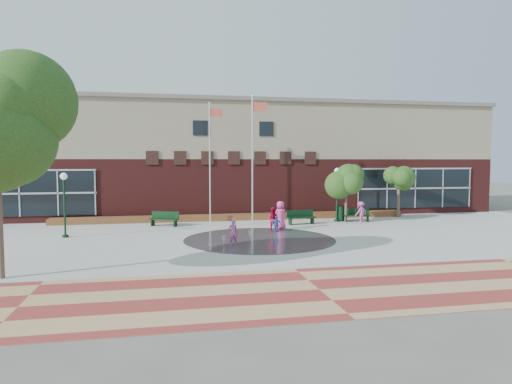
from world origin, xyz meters
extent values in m
plane|color=#666056|center=(0.00, 0.00, 0.00)|extent=(120.00, 120.00, 0.00)
cube|color=#A8A8A0|center=(0.00, 4.00, 0.00)|extent=(46.00, 18.00, 0.01)
cube|color=maroon|center=(0.00, -7.00, 0.00)|extent=(46.00, 6.00, 0.01)
cylinder|color=#383A3D|center=(0.00, 3.00, 0.00)|extent=(8.40, 8.40, 0.01)
cube|color=#571E1D|center=(0.00, 17.50, 2.25)|extent=(44.00, 10.00, 4.50)
cube|color=gray|center=(0.00, 17.50, 6.75)|extent=(44.00, 10.00, 4.50)
cube|color=slate|center=(0.00, 17.50, 9.05)|extent=(44.40, 10.40, 0.30)
cube|color=black|center=(-15.00, 12.48, 2.11)|extent=(10.00, 0.12, 3.19)
cube|color=black|center=(15.00, 12.48, 2.11)|extent=(10.00, 0.12, 3.19)
cube|color=black|center=(-2.50, 12.48, 6.79)|extent=(1.10, 0.10, 1.10)
cube|color=black|center=(2.50, 12.48, 6.79)|extent=(1.10, 0.10, 1.10)
cube|color=#A52220|center=(0.00, 11.60, 0.00)|extent=(26.00, 1.20, 0.40)
cylinder|color=silver|center=(-2.00, 10.55, 4.17)|extent=(0.10, 0.10, 8.34)
sphere|color=silver|center=(-2.00, 10.55, 8.39)|extent=(0.16, 0.16, 0.16)
cube|color=#BA4B3B|center=(-1.55, 10.50, 7.73)|extent=(0.91, 0.11, 0.56)
cylinder|color=silver|center=(0.86, 9.59, 4.38)|extent=(0.11, 0.11, 8.75)
sphere|color=silver|center=(0.86, 9.59, 8.81)|extent=(0.18, 0.18, 0.18)
cube|color=#BA4B3B|center=(1.36, 9.50, 8.08)|extent=(1.00, 0.19, 0.62)
cylinder|color=black|center=(-10.73, 5.87, 1.67)|extent=(0.12, 0.12, 3.34)
cylinder|color=black|center=(-10.73, 5.87, 0.08)|extent=(0.35, 0.35, 0.16)
sphere|color=white|center=(-10.73, 5.87, 3.51)|extent=(0.39, 0.39, 0.39)
cylinder|color=black|center=(6.95, 9.18, 1.74)|extent=(0.12, 0.12, 3.48)
cylinder|color=black|center=(6.95, 9.18, 0.08)|extent=(0.37, 0.37, 0.16)
sphere|color=white|center=(6.95, 9.18, 3.67)|extent=(0.41, 0.41, 0.41)
cube|color=black|center=(-5.22, 9.29, 0.49)|extent=(2.01, 1.32, 0.07)
cube|color=black|center=(-5.12, 9.51, 0.74)|extent=(1.81, 0.88, 0.49)
cube|color=black|center=(4.04, 8.31, 0.50)|extent=(2.03, 0.79, 0.07)
cube|color=black|center=(4.01, 8.55, 0.75)|extent=(1.97, 0.30, 0.50)
cube|color=black|center=(8.33, 8.83, 0.48)|extent=(1.97, 0.87, 0.06)
cube|color=black|center=(8.37, 9.06, 0.72)|extent=(1.88, 0.40, 0.48)
cylinder|color=black|center=(7.30, 9.41, 0.54)|extent=(0.65, 0.65, 1.08)
cylinder|color=black|center=(7.30, 9.41, 1.10)|extent=(0.69, 0.69, 0.06)
cylinder|color=#4D392E|center=(7.54, 8.95, 1.33)|extent=(0.18, 0.18, 2.66)
cylinder|color=#4D392E|center=(12.58, 10.70, 1.33)|extent=(0.23, 0.23, 2.65)
cone|color=white|center=(-0.65, 2.14, 0.00)|extent=(0.34, 0.34, 0.66)
cone|color=white|center=(-2.16, 1.76, 0.00)|extent=(0.22, 0.22, 0.49)
imported|color=#C352A0|center=(-1.68, 1.70, 0.68)|extent=(0.51, 0.35, 1.36)
imported|color=red|center=(1.39, 5.74, 0.76)|extent=(0.87, 0.76, 1.52)
imported|color=#E04288|center=(2.08, 6.45, 0.91)|extent=(1.01, 0.78, 1.82)
imported|color=blue|center=(1.55, 5.35, 0.51)|extent=(0.64, 0.44, 1.01)
imported|color=#D5519B|center=(8.47, 8.45, 0.75)|extent=(1.09, 0.82, 1.50)
camera|label=1|loc=(-5.11, -21.54, 4.42)|focal=32.00mm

